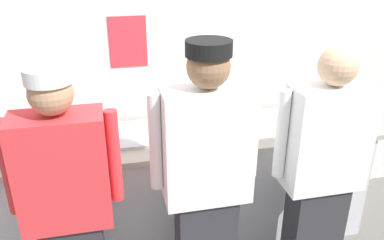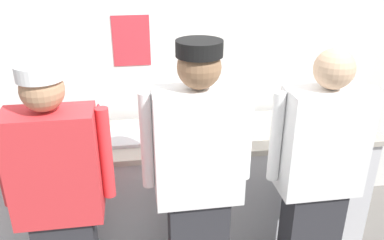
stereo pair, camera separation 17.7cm
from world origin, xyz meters
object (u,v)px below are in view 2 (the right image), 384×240
ramekin_yellow_sauce (324,129)px  ramekin_red_sauce (78,132)px  squeeze_bottle_secondary (99,116)px  squeeze_bottle_spare (184,116)px  sheet_tray (130,137)px  squeeze_bottle_primary (323,111)px  ramekin_green_sauce (212,125)px  chef_center (198,182)px  plate_stack_front (252,131)px  chef_near_left (60,201)px  deli_cup (223,134)px  chef_far_right (317,178)px  mixing_bowl_steel (28,136)px  ramekin_orange_sauce (302,128)px

ramekin_yellow_sauce → ramekin_red_sauce: size_ratio=0.84×
squeeze_bottle_secondary → squeeze_bottle_spare: size_ratio=1.02×
sheet_tray → squeeze_bottle_primary: (1.47, 0.06, 0.08)m
ramekin_green_sauce → squeeze_bottle_secondary: bearing=170.9°
ramekin_red_sauce → squeeze_bottle_secondary: bearing=28.0°
squeeze_bottle_spare → ramekin_red_sauce: 0.78m
chef_center → plate_stack_front: chef_center is taller
squeeze_bottle_spare → ramekin_red_sauce: bearing=179.7°
chef_near_left → deli_cup: size_ratio=18.51×
ramekin_red_sauce → deli_cup: size_ratio=1.06×
squeeze_bottle_primary → ramekin_yellow_sauce: 0.19m
squeeze_bottle_primary → ramekin_yellow_sauce: (-0.05, -0.16, -0.07)m
chef_near_left → chef_center: size_ratio=0.95×
ramekin_green_sauce → chef_far_right: bearing=-55.7°
mixing_bowl_steel → ramekin_yellow_sauce: size_ratio=4.80×
chef_near_left → ramekin_red_sauce: 0.79m
squeeze_bottle_primary → ramekin_yellow_sauce: size_ratio=2.45×
chef_far_right → ramekin_red_sauce: chef_far_right is taller
ramekin_yellow_sauce → plate_stack_front: bearing=175.1°
plate_stack_front → sheet_tray: (-0.88, 0.06, -0.01)m
chef_far_right → squeeze_bottle_spare: size_ratio=8.67×
ramekin_yellow_sauce → ramekin_green_sauce: 0.83m
ramekin_green_sauce → deli_cup: bearing=-78.8°
chef_far_right → ramekin_orange_sauce: size_ratio=15.48×
ramekin_green_sauce → ramekin_yellow_sauce: bearing=-12.5°
ramekin_orange_sauce → chef_center: bearing=-146.0°
chef_far_right → ramekin_yellow_sauce: bearing=61.2°
deli_cup → ramekin_orange_sauce: bearing=5.0°
squeeze_bottle_secondary → deli_cup: bearing=-21.0°
sheet_tray → ramekin_yellow_sauce: (1.41, -0.11, 0.01)m
ramekin_red_sauce → mixing_bowl_steel: bearing=-160.4°
chef_far_right → plate_stack_front: 0.65m
chef_center → mixing_bowl_steel: 1.26m
chef_far_right → sheet_tray: size_ratio=4.19×
mixing_bowl_steel → sheet_tray: size_ratio=0.96×
chef_far_right → ramekin_yellow_sauce: (0.31, 0.56, 0.04)m
chef_far_right → mixing_bowl_steel: (-1.80, 0.67, 0.09)m
plate_stack_front → sheet_tray: bearing=176.0°
squeeze_bottle_primary → mixing_bowl_steel: bearing=-178.8°
chef_near_left → mixing_bowl_steel: size_ratio=4.32×
chef_far_right → ramekin_green_sauce: 0.89m
chef_far_right → deli_cup: 0.71m
chef_near_left → squeeze_bottle_primary: (1.86, 0.72, 0.12)m
plate_stack_front → deli_cup: deli_cup is taller
chef_near_left → ramekin_yellow_sauce: 1.89m
plate_stack_front → deli_cup: (-0.23, -0.06, 0.02)m
mixing_bowl_steel → chef_center: bearing=-32.2°
chef_center → plate_stack_front: (0.50, 0.60, -0.00)m
squeeze_bottle_primary → ramekin_green_sauce: squeeze_bottle_primary is taller
squeeze_bottle_spare → plate_stack_front: bearing=-20.8°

